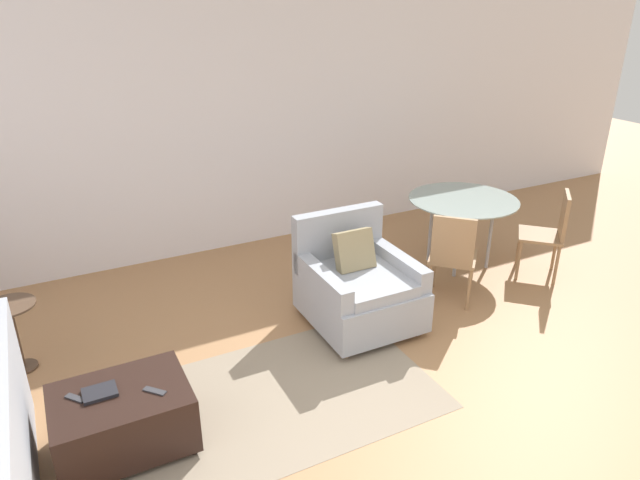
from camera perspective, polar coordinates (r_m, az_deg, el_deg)
ground_plane at (r=4.10m, az=13.16°, el=-18.55°), size 20.00×20.00×0.00m
wall_back at (r=6.39m, az=-7.21°, el=11.38°), size 12.00×0.06×2.75m
area_rug at (r=4.31m, az=-4.31°, el=-15.44°), size 2.28×1.40×0.01m
armchair at (r=4.99m, az=3.77°, el=-4.61°), size 0.87×0.95×0.94m
ottoman at (r=3.98m, az=-19.09°, el=-16.46°), size 0.83×0.61×0.43m
book_stack at (r=3.89m, az=-21.17°, el=-14.02°), size 0.20×0.16×0.02m
tv_remote_primary at (r=3.91m, az=-23.27°, el=-14.32°), size 0.12×0.13×0.01m
tv_remote_secondary at (r=3.80m, az=-16.20°, el=-14.29°), size 0.13×0.14×0.01m
side_table at (r=4.94m, az=-28.32°, el=-7.46°), size 0.38×0.38×0.57m
dining_table at (r=6.11m, az=14.08°, el=3.31°), size 1.12×1.12×0.74m
dining_chair_near_left at (r=5.35m, az=13.13°, el=-1.26°), size 0.59×0.59×0.90m
dining_chair_near_right at (r=6.18m, az=22.09°, el=1.03°), size 0.59×0.59×0.90m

